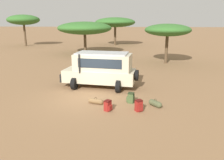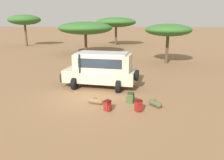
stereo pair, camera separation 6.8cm
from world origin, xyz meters
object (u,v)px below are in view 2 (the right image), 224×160
(safari_vehicle, at_px, (101,69))
(duffel_bag_soft_canvas, at_px, (96,101))
(acacia_tree_far_left, at_px, (24,20))
(acacia_tree_right_mid, at_px, (168,30))
(backpack_cluster_center, at_px, (139,106))
(acacia_tree_centre_back, at_px, (116,22))
(acacia_tree_left_mid, at_px, (85,28))
(backpack_beside_front_wheel, at_px, (108,106))
(duffel_bag_low_black_case, at_px, (155,104))
(backpack_near_rear_wheel, at_px, (131,98))

(safari_vehicle, height_order, duffel_bag_soft_canvas, safari_vehicle)
(acacia_tree_far_left, relative_size, acacia_tree_right_mid, 1.13)
(backpack_cluster_center, xyz_separation_m, acacia_tree_centre_back, (-4.10, 31.60, 3.94))
(acacia_tree_far_left, xyz_separation_m, acacia_tree_left_mid, (13.10, -8.31, -1.13))
(backpack_beside_front_wheel, distance_m, acacia_tree_right_mid, 14.90)
(backpack_cluster_center, distance_m, acacia_tree_centre_back, 32.11)
(duffel_bag_soft_canvas, height_order, acacia_tree_right_mid, acacia_tree_right_mid)
(backpack_beside_front_wheel, distance_m, duffel_bag_low_black_case, 2.64)
(duffel_bag_low_black_case, xyz_separation_m, acacia_tree_right_mid, (2.22, 12.89, 3.39))
(acacia_tree_left_mid, relative_size, acacia_tree_right_mid, 1.45)
(backpack_cluster_center, distance_m, duffel_bag_low_black_case, 1.18)
(backpack_cluster_center, xyz_separation_m, duffel_bag_low_black_case, (0.91, 0.75, -0.13))
(duffel_bag_soft_canvas, bearing_deg, acacia_tree_far_left, 123.27)
(backpack_beside_front_wheel, bearing_deg, acacia_tree_right_mid, 71.04)
(backpack_beside_front_wheel, relative_size, duffel_bag_soft_canvas, 0.63)
(acacia_tree_centre_back, bearing_deg, backpack_near_rear_wheel, -83.14)
(duffel_bag_low_black_case, bearing_deg, backpack_beside_front_wheel, -161.10)
(acacia_tree_far_left, height_order, acacia_tree_left_mid, acacia_tree_far_left)
(backpack_beside_front_wheel, distance_m, backpack_cluster_center, 1.60)
(acacia_tree_left_mid, height_order, acacia_tree_centre_back, acacia_tree_centre_back)
(backpack_cluster_center, distance_m, acacia_tree_left_mid, 21.45)
(acacia_tree_far_left, height_order, acacia_tree_centre_back, acacia_tree_far_left)
(duffel_bag_low_black_case, height_order, acacia_tree_centre_back, acacia_tree_centre_back)
(acacia_tree_far_left, distance_m, acacia_tree_left_mid, 15.55)
(backpack_beside_front_wheel, relative_size, acacia_tree_centre_back, 0.07)
(backpack_beside_front_wheel, relative_size, duffel_bag_low_black_case, 0.76)
(backpack_beside_front_wheel, xyz_separation_m, duffel_bag_low_black_case, (2.50, 0.86, -0.11))
(duffel_bag_soft_canvas, bearing_deg, duffel_bag_low_black_case, -0.83)
(duffel_bag_soft_canvas, bearing_deg, safari_vehicle, 93.37)
(backpack_beside_front_wheel, xyz_separation_m, backpack_cluster_center, (1.59, 0.10, 0.02))
(duffel_bag_low_black_case, relative_size, duffel_bag_soft_canvas, 0.83)
(backpack_cluster_center, height_order, acacia_tree_far_left, acacia_tree_far_left)
(backpack_cluster_center, bearing_deg, safari_vehicle, 122.44)
(backpack_beside_front_wheel, distance_m, duffel_bag_soft_canvas, 1.21)
(acacia_tree_right_mid, bearing_deg, acacia_tree_left_mid, 148.90)
(backpack_cluster_center, bearing_deg, acacia_tree_right_mid, 77.09)
(backpack_beside_front_wheel, relative_size, backpack_near_rear_wheel, 0.94)
(duffel_bag_low_black_case, relative_size, acacia_tree_far_left, 0.13)
(backpack_near_rear_wheel, distance_m, acacia_tree_far_left, 33.90)
(acacia_tree_far_left, height_order, acacia_tree_right_mid, acacia_tree_far_left)
(acacia_tree_centre_back, bearing_deg, acacia_tree_far_left, -168.29)
(safari_vehicle, xyz_separation_m, acacia_tree_left_mid, (-4.71, 15.86, 2.24))
(safari_vehicle, height_order, backpack_near_rear_wheel, safari_vehicle)
(backpack_cluster_center, xyz_separation_m, duffel_bag_soft_canvas, (-2.39, 0.80, -0.15))
(duffel_bag_soft_canvas, xyz_separation_m, acacia_tree_far_left, (-17.99, 27.43, 4.52))
(duffel_bag_low_black_case, relative_size, acacia_tree_centre_back, 0.10)
(safari_vehicle, xyz_separation_m, duffel_bag_soft_canvas, (0.19, -3.26, -1.15))
(duffel_bag_low_black_case, height_order, duffel_bag_soft_canvas, duffel_bag_low_black_case)
(backpack_near_rear_wheel, height_order, acacia_tree_far_left, acacia_tree_far_left)
(backpack_near_rear_wheel, distance_m, acacia_tree_left_mid, 20.23)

